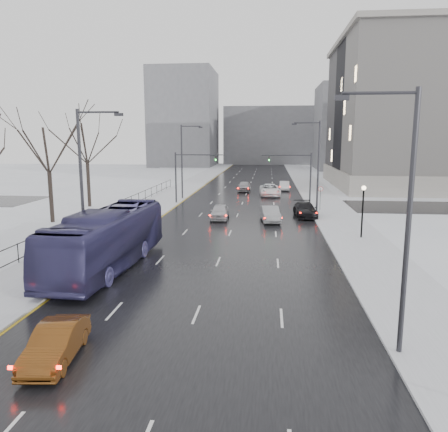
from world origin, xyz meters
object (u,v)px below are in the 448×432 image
(mast_signal_right, at_px, (302,172))
(sedan_center_far, at_px, (244,186))
(streetlight_l_near, at_px, (85,181))
(mast_signal_left, at_px, (184,172))
(sedan_right_far, at_px, (305,210))
(streetlight_l_far, at_px, (183,158))
(streetlight_r_near, at_px, (403,211))
(sedan_right_distant, at_px, (284,186))
(streetlight_r_mid, at_px, (316,164))
(bus, at_px, (108,239))
(tree_park_d, at_px, (53,223))
(tree_park_e, at_px, (90,207))
(lamppost_r_mid, at_px, (363,204))
(no_uturn_sign, at_px, (321,191))
(sedan_right_near, at_px, (270,214))
(sedan_right_cross, at_px, (270,190))
(sedan_left_near, at_px, (56,343))
(sedan_center_near, at_px, (220,212))

(mast_signal_right, relative_size, sedan_center_far, 1.39)
(streetlight_l_near, distance_m, mast_signal_right, 32.03)
(mast_signal_left, bearing_deg, sedan_right_far, -28.97)
(streetlight_l_far, bearing_deg, mast_signal_left, -78.13)
(streetlight_r_near, relative_size, mast_signal_left, 1.54)
(sedan_right_distant, bearing_deg, streetlight_r_near, -87.54)
(streetlight_r_mid, height_order, bus, streetlight_r_mid)
(tree_park_d, height_order, streetlight_r_near, streetlight_r_near)
(tree_park_e, distance_m, streetlight_r_mid, 27.25)
(streetlight_l_far, bearing_deg, mast_signal_right, -14.48)
(lamppost_r_mid, distance_m, bus, 20.49)
(no_uturn_sign, bearing_deg, bus, -123.68)
(tree_park_d, height_order, sedan_right_near, tree_park_d)
(lamppost_r_mid, relative_size, no_uturn_sign, 1.59)
(lamppost_r_mid, bearing_deg, streetlight_r_mid, 105.82)
(streetlight_l_far, height_order, bus, streetlight_l_far)
(sedan_right_cross, height_order, sedan_center_far, sedan_right_cross)
(tree_park_e, distance_m, sedan_right_distant, 31.16)
(streetlight_l_far, distance_m, sedan_left_near, 44.19)
(sedan_center_near, xyz_separation_m, sedan_right_far, (8.85, 2.29, -0.01))
(mast_signal_right, relative_size, sedan_right_near, 1.38)
(mast_signal_left, distance_m, no_uturn_sign, 17.10)
(tree_park_e, relative_size, no_uturn_sign, 5.00)
(mast_signal_left, height_order, sedan_right_far, mast_signal_left)
(mast_signal_left, xyz_separation_m, sedan_right_cross, (10.83, 8.66, -3.22))
(tree_park_d, bearing_deg, sedan_right_near, 7.50)
(sedan_center_far, bearing_deg, no_uturn_sign, -60.38)
(streetlight_r_mid, relative_size, no_uturn_sign, 3.70)
(sedan_center_near, distance_m, sedan_center_far, 24.05)
(sedan_center_near, height_order, sedan_center_far, sedan_center_far)
(sedan_center_near, xyz_separation_m, sedan_right_near, (5.15, -0.86, 0.02))
(tree_park_d, distance_m, mast_signal_left, 17.96)
(streetlight_r_mid, bearing_deg, streetlight_l_far, 143.70)
(lamppost_r_mid, height_order, sedan_center_near, lamppost_r_mid)
(sedan_center_near, xyz_separation_m, sedan_center_far, (1.15, 24.03, 0.04))
(streetlight_r_near, distance_m, streetlight_l_near, 19.15)
(mast_signal_left, bearing_deg, sedan_right_near, -45.96)
(no_uturn_sign, distance_m, sedan_right_far, 4.76)
(mast_signal_right, distance_m, sedan_right_cross, 10.00)
(tree_park_d, xyz_separation_m, sedan_center_near, (16.15, 3.67, 0.80))
(sedan_right_cross, bearing_deg, sedan_center_far, 124.72)
(tree_park_e, distance_m, streetlight_l_near, 26.61)
(mast_signal_right, bearing_deg, bus, -116.78)
(bus, bearing_deg, sedan_left_near, -76.39)
(tree_park_e, xyz_separation_m, no_uturn_sign, (27.40, 0.00, 2.30))
(streetlight_r_mid, bearing_deg, streetlight_l_near, -129.24)
(mast_signal_right, bearing_deg, sedan_right_distant, 95.43)
(mast_signal_right, xyz_separation_m, mast_signal_left, (-14.65, 0.00, 0.00))
(bus, bearing_deg, sedan_right_cross, 76.65)
(streetlight_r_mid, relative_size, bus, 0.74)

